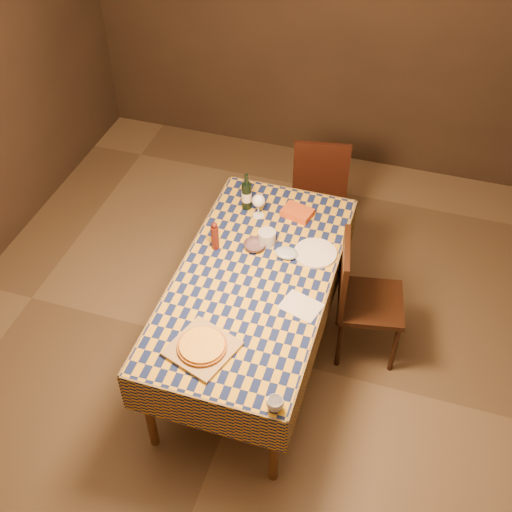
# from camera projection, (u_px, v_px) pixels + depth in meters

# --- Properties ---
(room) EXTENTS (5.00, 5.10, 2.70)m
(room) POSITION_uv_depth(u_px,v_px,m) (253.00, 203.00, 3.52)
(room) COLOR brown
(room) RESTS_ON ground
(dining_table) EXTENTS (0.94, 1.84, 0.77)m
(dining_table) POSITION_uv_depth(u_px,v_px,m) (254.00, 285.00, 3.98)
(dining_table) COLOR brown
(dining_table) RESTS_ON ground
(cutting_board) EXTENTS (0.42, 0.42, 0.02)m
(cutting_board) POSITION_uv_depth(u_px,v_px,m) (202.00, 349.00, 3.51)
(cutting_board) COLOR #A7844E
(cutting_board) RESTS_ON dining_table
(pizza) EXTENTS (0.28, 0.28, 0.03)m
(pizza) POSITION_uv_depth(u_px,v_px,m) (202.00, 346.00, 3.50)
(pizza) COLOR #985319
(pizza) RESTS_ON cutting_board
(pepper_mill) EXTENTS (0.06, 0.06, 0.21)m
(pepper_mill) POSITION_uv_depth(u_px,v_px,m) (215.00, 236.00, 4.04)
(pepper_mill) COLOR #471610
(pepper_mill) RESTS_ON dining_table
(bowl) EXTENTS (0.15, 0.15, 0.04)m
(bowl) POSITION_uv_depth(u_px,v_px,m) (255.00, 246.00, 4.09)
(bowl) COLOR #563F48
(bowl) RESTS_ON dining_table
(wine_glass) EXTENTS (0.09, 0.09, 0.17)m
(wine_glass) POSITION_uv_depth(u_px,v_px,m) (259.00, 201.00, 4.25)
(wine_glass) COLOR white
(wine_glass) RESTS_ON dining_table
(wine_bottle) EXTENTS (0.07, 0.07, 0.28)m
(wine_bottle) POSITION_uv_depth(u_px,v_px,m) (247.00, 195.00, 4.33)
(wine_bottle) COLOR black
(wine_bottle) RESTS_ON dining_table
(deli_tub) EXTENTS (0.14, 0.14, 0.09)m
(deli_tub) POSITION_uv_depth(u_px,v_px,m) (267.00, 238.00, 4.11)
(deli_tub) COLOR silver
(deli_tub) RESTS_ON dining_table
(takeout_container) EXTENTS (0.22, 0.18, 0.05)m
(takeout_container) POSITION_uv_depth(u_px,v_px,m) (297.00, 213.00, 4.32)
(takeout_container) COLOR #C64C1A
(takeout_container) RESTS_ON dining_table
(white_plate) EXTENTS (0.31, 0.31, 0.02)m
(white_plate) POSITION_uv_depth(u_px,v_px,m) (315.00, 253.00, 4.06)
(white_plate) COLOR white
(white_plate) RESTS_ON dining_table
(tumbler) EXTENTS (0.11, 0.11, 0.07)m
(tumbler) POSITION_uv_depth(u_px,v_px,m) (275.00, 404.00, 3.23)
(tumbler) COLOR silver
(tumbler) RESTS_ON dining_table
(flour_patch) EXTENTS (0.26, 0.23, 0.00)m
(flour_patch) POSITION_uv_depth(u_px,v_px,m) (301.00, 306.00, 3.75)
(flour_patch) COLOR silver
(flour_patch) RESTS_ON dining_table
(flour_bag) EXTENTS (0.18, 0.15, 0.04)m
(flour_bag) POSITION_uv_depth(u_px,v_px,m) (287.00, 253.00, 4.04)
(flour_bag) COLOR #A7BBD5
(flour_bag) RESTS_ON dining_table
(chair_far) EXTENTS (0.49, 0.49, 0.93)m
(chair_far) POSITION_uv_depth(u_px,v_px,m) (320.00, 179.00, 5.04)
(chair_far) COLOR black
(chair_far) RESTS_ON ground
(chair_right) EXTENTS (0.50, 0.49, 0.93)m
(chair_right) POSITION_uv_depth(u_px,v_px,m) (359.00, 294.00, 4.15)
(chair_right) COLOR black
(chair_right) RESTS_ON ground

